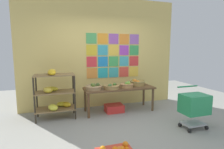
{
  "coord_description": "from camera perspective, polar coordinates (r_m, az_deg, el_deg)",
  "views": [
    {
      "loc": [
        -1.17,
        -2.88,
        1.55
      ],
      "look_at": [
        0.05,
        0.99,
        0.99
      ],
      "focal_mm": 27.68,
      "sensor_mm": 36.0,
      "label": 1
    }
  ],
  "objects": [
    {
      "name": "ground",
      "position": [
        3.48,
        4.35,
        -18.71
      ],
      "size": [
        9.48,
        9.48,
        0.0
      ],
      "primitive_type": "plane",
      "color": "gray"
    },
    {
      "name": "back_wall_with_art",
      "position": [
        4.8,
        -3.3,
        7.06
      ],
      "size": [
        4.35,
        0.07,
        2.99
      ],
      "color": "#E1C469",
      "rests_on": "ground"
    },
    {
      "name": "banana_shelf_unit",
      "position": [
        4.16,
        -18.33,
        -5.7
      ],
      "size": [
        0.88,
        0.52,
        1.14
      ],
      "color": "#2F281D",
      "rests_on": "ground"
    },
    {
      "name": "display_table",
      "position": [
        4.45,
        2.38,
        -5.13
      ],
      "size": [
        1.8,
        0.62,
        0.63
      ],
      "color": "brown",
      "rests_on": "ground"
    },
    {
      "name": "fruit_basket_back_left",
      "position": [
        4.43,
        4.95,
        -3.44
      ],
      "size": [
        0.34,
        0.34,
        0.15
      ],
      "color": "tan",
      "rests_on": "display_table"
    },
    {
      "name": "fruit_basket_centre",
      "position": [
        4.25,
        -0.12,
        -3.97
      ],
      "size": [
        0.4,
        0.4,
        0.14
      ],
      "color": "#A07D45",
      "rests_on": "display_table"
    },
    {
      "name": "fruit_basket_back_right",
      "position": [
        4.2,
        -6.05,
        -4.13
      ],
      "size": [
        0.4,
        0.4,
        0.15
      ],
      "color": "tan",
      "rests_on": "display_table"
    },
    {
      "name": "fruit_basket_left",
      "position": [
        4.73,
        8.4,
        -2.65
      ],
      "size": [
        0.41,
        0.41,
        0.17
      ],
      "color": "#A78847",
      "rests_on": "display_table"
    },
    {
      "name": "produce_crate_under_table",
      "position": [
        4.51,
        0.72,
        -11.07
      ],
      "size": [
        0.45,
        0.34,
        0.19
      ],
      "primitive_type": "cube",
      "color": "red",
      "rests_on": "ground"
    },
    {
      "name": "shopping_cart",
      "position": [
        3.85,
        25.55,
        -9.18
      ],
      "size": [
        0.51,
        0.42,
        0.83
      ],
      "rotation": [
        0.0,
        0.0,
        0.09
      ],
      "color": "black",
      "rests_on": "ground"
    }
  ]
}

